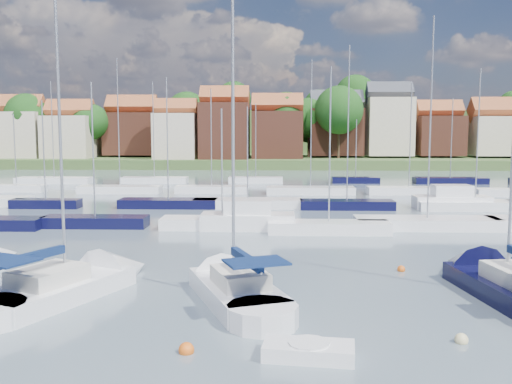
{
  "coord_description": "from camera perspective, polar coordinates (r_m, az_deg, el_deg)",
  "views": [
    {
      "loc": [
        -3.17,
        -22.31,
        7.48
      ],
      "look_at": [
        -4.48,
        14.0,
        3.49
      ],
      "focal_mm": 40.0,
      "sensor_mm": 36.0,
      "label": 1
    }
  ],
  "objects": [
    {
      "name": "ground",
      "position": [
        62.84,
        4.94,
        -0.59
      ],
      "size": [
        260.0,
        260.0,
        0.0
      ],
      "primitive_type": "plane",
      "color": "#4F616C",
      "rests_on": "ground"
    },
    {
      "name": "sailboat_left",
      "position": [
        27.95,
        -17.24,
        -8.79
      ],
      "size": [
        7.38,
        11.63,
        15.49
      ],
      "rotation": [
        0.0,
        0.0,
        1.15
      ],
      "color": "white",
      "rests_on": "ground"
    },
    {
      "name": "sailboat_centre",
      "position": [
        26.28,
        -2.68,
        -9.46
      ],
      "size": [
        6.36,
        10.79,
        14.32
      ],
      "rotation": [
        0.0,
        0.0,
        1.94
      ],
      "color": "white",
      "rests_on": "ground"
    },
    {
      "name": "sailboat_navy",
      "position": [
        29.28,
        22.84,
        -8.32
      ],
      "size": [
        4.8,
        12.19,
        16.42
      ],
      "rotation": [
        0.0,
        0.0,
        1.71
      ],
      "color": "black",
      "rests_on": "ground"
    },
    {
      "name": "tender",
      "position": [
        19.49,
        5.29,
        -15.55
      ],
      "size": [
        3.13,
        1.74,
        0.64
      ],
      "rotation": [
        0.0,
        0.0,
        -0.12
      ],
      "color": "white",
      "rests_on": "ground"
    },
    {
      "name": "buoy_b",
      "position": [
        20.06,
        -6.98,
        -15.68
      ],
      "size": [
        0.53,
        0.53,
        0.53
      ],
      "primitive_type": "sphere",
      "color": "#D85914",
      "rests_on": "ground"
    },
    {
      "name": "buoy_c",
      "position": [
        23.3,
        1.93,
        -12.46
      ],
      "size": [
        0.48,
        0.48,
        0.48
      ],
      "primitive_type": "sphere",
      "color": "#D85914",
      "rests_on": "ground"
    },
    {
      "name": "buoy_d",
      "position": [
        22.01,
        19.83,
        -13.99
      ],
      "size": [
        0.48,
        0.48,
        0.48
      ],
      "primitive_type": "sphere",
      "color": "beige",
      "rests_on": "ground"
    },
    {
      "name": "buoy_e",
      "position": [
        31.47,
        14.31,
        -7.68
      ],
      "size": [
        0.42,
        0.42,
        0.42
      ],
      "primitive_type": "sphere",
      "color": "#D85914",
      "rests_on": "ground"
    },
    {
      "name": "marina_field",
      "position": [
        58.11,
        7.07,
        -0.74
      ],
      "size": [
        79.62,
        41.41,
        15.93
      ],
      "color": "white",
      "rests_on": "ground"
    },
    {
      "name": "far_shore_town",
      "position": [
        155.1,
        4.08,
        5.2
      ],
      "size": [
        212.46,
        90.0,
        22.27
      ],
      "color": "#445A2D",
      "rests_on": "ground"
    }
  ]
}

